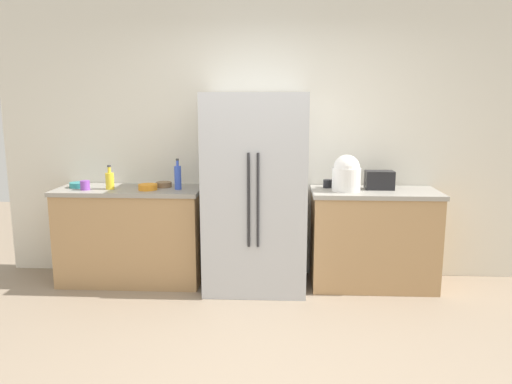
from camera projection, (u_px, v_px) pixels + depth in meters
The scene contains 14 objects.
ground_plane at pixel (258, 378), 3.08m from camera, with size 10.66×10.66×0.00m, color gray.
kitchen_back_panel at pixel (268, 130), 4.79m from camera, with size 5.33×0.10×2.92m, color silver.
counter_left at pixel (132, 235), 4.70m from camera, with size 1.37×0.59×0.92m.
counter_right at pixel (373, 238), 4.58m from camera, with size 1.17×0.59×0.92m.
refrigerator at pixel (256, 193), 4.48m from camera, with size 0.92×0.73×1.81m.
toaster at pixel (379, 180), 4.53m from camera, with size 0.26×0.15×0.17m, color black.
rice_cooker at pixel (346, 174), 4.44m from camera, with size 0.26×0.26×0.33m.
bottle_a at pixel (110, 180), 4.54m from camera, with size 0.08×0.08×0.23m.
bottle_b at pixel (178, 177), 4.52m from camera, with size 0.06×0.06×0.29m.
cup_a at pixel (328, 184), 4.63m from camera, with size 0.09×0.09×0.08m, color black.
cup_b at pixel (85, 185), 4.51m from camera, with size 0.09×0.09×0.09m, color purple.
bowl_a at pixel (79, 185), 4.64m from camera, with size 0.17×0.17×0.05m, color teal.
bowl_b at pixel (164, 185), 4.67m from camera, with size 0.15×0.15×0.05m, color brown.
bowl_c at pixel (148, 187), 4.51m from camera, with size 0.18×0.18×0.05m, color orange.
Camera 1 is at (0.13, -2.82, 1.72)m, focal length 34.07 mm.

